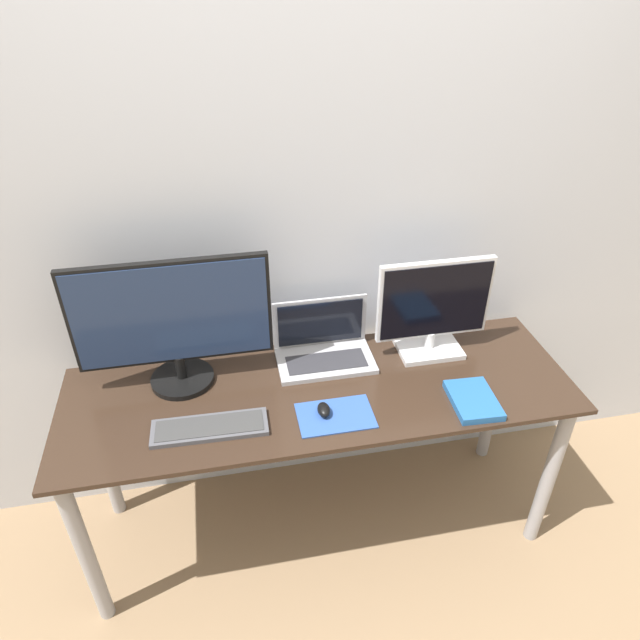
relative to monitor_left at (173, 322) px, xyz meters
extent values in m
plane|color=#8C7051|center=(0.47, -0.43, -0.99)|extent=(12.00, 12.00, 0.00)
cube|color=silver|center=(0.47, 0.21, 0.26)|extent=(7.00, 0.05, 2.50)
cube|color=#332319|center=(0.47, -0.14, -0.26)|extent=(1.79, 0.58, 0.02)
cylinder|color=#99999E|center=(-0.36, -0.37, -0.63)|extent=(0.05, 0.05, 0.72)
cylinder|color=#99999E|center=(1.31, -0.37, -0.63)|extent=(0.05, 0.05, 0.72)
cylinder|color=#99999E|center=(-0.36, 0.09, -0.63)|extent=(0.05, 0.05, 0.72)
cylinder|color=#99999E|center=(1.31, 0.09, -0.63)|extent=(0.05, 0.05, 0.72)
cylinder|color=black|center=(0.00, 0.00, -0.24)|extent=(0.22, 0.22, 0.02)
cylinder|color=black|center=(0.00, 0.00, -0.19)|extent=(0.04, 0.04, 0.09)
cube|color=black|center=(0.00, 0.00, 0.03)|extent=(0.66, 0.02, 0.38)
cube|color=#1E2D4C|center=(0.00, -0.01, 0.03)|extent=(0.63, 0.01, 0.36)
cube|color=silver|center=(0.92, 0.00, -0.24)|extent=(0.24, 0.17, 0.02)
cylinder|color=silver|center=(0.92, 0.00, -0.20)|extent=(0.04, 0.04, 0.06)
cube|color=silver|center=(0.92, 0.00, -0.03)|extent=(0.42, 0.02, 0.31)
cube|color=black|center=(0.92, -0.01, -0.03)|extent=(0.40, 0.01, 0.29)
cube|color=#ADADB2|center=(0.52, 0.00, -0.24)|extent=(0.36, 0.20, 0.02)
cube|color=#2D2D33|center=(0.52, -0.02, -0.23)|extent=(0.29, 0.11, 0.00)
cube|color=#ADADB2|center=(0.52, 0.10, -0.14)|extent=(0.36, 0.01, 0.20)
cube|color=black|center=(0.52, 0.09, -0.14)|extent=(0.32, 0.00, 0.17)
cube|color=#4C4C51|center=(0.09, -0.27, -0.24)|extent=(0.37, 0.13, 0.02)
cube|color=#383838|center=(0.09, -0.27, -0.24)|extent=(0.34, 0.10, 0.00)
cube|color=#2D519E|center=(0.49, -0.29, -0.25)|extent=(0.25, 0.16, 0.00)
ellipsoid|color=black|center=(0.46, -0.27, -0.23)|extent=(0.04, 0.07, 0.03)
cube|color=#235B9E|center=(0.97, -0.31, -0.24)|extent=(0.16, 0.21, 0.03)
cube|color=white|center=(0.97, -0.31, -0.24)|extent=(0.15, 0.20, 0.02)
camera|label=1|loc=(0.17, -1.64, 1.06)|focal=32.00mm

